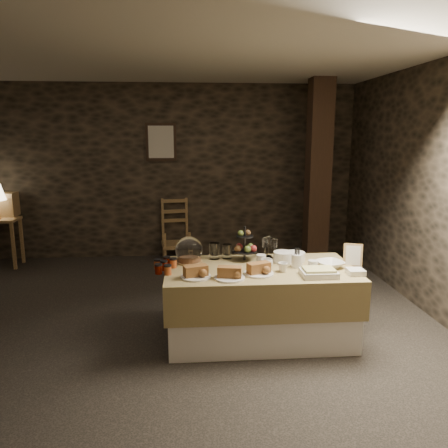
{
  "coord_description": "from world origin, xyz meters",
  "views": [
    {
      "loc": [
        0.27,
        -4.15,
        1.87
      ],
      "look_at": [
        0.61,
        0.2,
        0.97
      ],
      "focal_mm": 35.0,
      "sensor_mm": 36.0,
      "label": 1
    }
  ],
  "objects": [
    {
      "name": "storage_jar_a",
      "position": [
        0.49,
        -0.07,
        0.76
      ],
      "size": [
        0.1,
        0.1,
        0.16
      ],
      "primitive_type": "cylinder",
      "color": "white",
      "rests_on": "buffet_table"
    },
    {
      "name": "bowl",
      "position": [
        1.53,
        -0.42,
        0.7
      ],
      "size": [
        0.3,
        0.3,
        0.06
      ],
      "primitive_type": "imported",
      "rotation": [
        0.0,
        0.0,
        0.31
      ],
      "color": "silver",
      "rests_on": "buffet_table"
    },
    {
      "name": "cake_dome",
      "position": [
        0.25,
        -0.16,
        0.78
      ],
      "size": [
        0.26,
        0.26,
        0.26
      ],
      "color": "brown",
      "rests_on": "buffet_table"
    },
    {
      "name": "wine_rack",
      "position": [
        -2.45,
        2.29,
        0.87
      ],
      "size": [
        0.42,
        0.26,
        0.34
      ],
      "primitive_type": "cube",
      "color": "brown",
      "rests_on": "console_table"
    },
    {
      "name": "framed_picture",
      "position": [
        -0.15,
        2.47,
        1.75
      ],
      "size": [
        0.45,
        0.04,
        0.55
      ],
      "color": "black",
      "rests_on": "room_shell"
    },
    {
      "name": "chair",
      "position": [
        0.05,
        2.34,
        0.4
      ],
      "size": [
        0.47,
        0.45,
        0.71
      ],
      "rotation": [
        0.0,
        0.0,
        0.13
      ],
      "color": "brown",
      "rests_on": "ground_plane"
    },
    {
      "name": "square_dish",
      "position": [
        1.68,
        -0.63,
        0.7
      ],
      "size": [
        0.14,
        0.14,
        0.04
      ],
      "primitive_type": "cube",
      "color": "silver",
      "rests_on": "buffet_table"
    },
    {
      "name": "bread_platter_right",
      "position": [
        0.85,
        -0.57,
        0.72
      ],
      "size": [
        0.26,
        0.26,
        0.11
      ],
      "color": "silver",
      "rests_on": "buffet_table"
    },
    {
      "name": "plate_stack_a",
      "position": [
        1.14,
        -0.22,
        0.73
      ],
      "size": [
        0.19,
        0.19,
        0.1
      ],
      "primitive_type": "cylinder",
      "color": "silver",
      "rests_on": "buffet_table"
    },
    {
      "name": "cup_a",
      "position": [
        0.94,
        -0.42,
        0.72
      ],
      "size": [
        0.14,
        0.14,
        0.09
      ],
      "primitive_type": "imported",
      "rotation": [
        0.0,
        0.0,
        -0.28
      ],
      "color": "silver",
      "rests_on": "buffet_table"
    },
    {
      "name": "jam_jars",
      "position": [
        0.03,
        -0.39,
        0.71
      ],
      "size": [
        0.2,
        0.32,
        0.07
      ],
      "color": "#621003",
      "rests_on": "buffet_table"
    },
    {
      "name": "mug_d",
      "position": [
        1.34,
        -0.49,
        0.72
      ],
      "size": [
        0.08,
        0.08,
        0.09
      ],
      "primitive_type": "cylinder",
      "color": "silver",
      "rests_on": "buffet_table"
    },
    {
      "name": "bread_platter_left",
      "position": [
        0.3,
        -0.61,
        0.72
      ],
      "size": [
        0.26,
        0.26,
        0.11
      ],
      "color": "silver",
      "rests_on": "buffet_table"
    },
    {
      "name": "cup_b",
      "position": [
        1.07,
        -0.51,
        0.72
      ],
      "size": [
        0.11,
        0.11,
        0.08
      ],
      "primitive_type": "imported",
      "rotation": [
        0.0,
        0.0,
        0.29
      ],
      "color": "silver",
      "rests_on": "buffet_table"
    },
    {
      "name": "ground_plane",
      "position": [
        0.0,
        0.0,
        0.0
      ],
      "size": [
        5.5,
        5.0,
        0.01
      ],
      "primitive_type": "cube",
      "color": "black",
      "rests_on": "ground"
    },
    {
      "name": "bread_platter_center",
      "position": [
        0.58,
        -0.67,
        0.72
      ],
      "size": [
        0.26,
        0.26,
        0.11
      ],
      "color": "silver",
      "rests_on": "buffet_table"
    },
    {
      "name": "mug_c",
      "position": [
        0.91,
        -0.29,
        0.72
      ],
      "size": [
        0.09,
        0.09,
        0.09
      ],
      "primitive_type": "cylinder",
      "color": "silver",
      "rests_on": "buffet_table"
    },
    {
      "name": "storage_jar_b",
      "position": [
        0.61,
        -0.06,
        0.75
      ],
      "size": [
        0.09,
        0.09,
        0.14
      ],
      "primitive_type": "cylinder",
      "color": "white",
      "rests_on": "buffet_table"
    },
    {
      "name": "plate_stack_b",
      "position": [
        1.25,
        -0.19,
        0.72
      ],
      "size": [
        0.2,
        0.2,
        0.08
      ],
      "primitive_type": "cylinder",
      "color": "silver",
      "rests_on": "buffet_table"
    },
    {
      "name": "menu_frame",
      "position": [
        1.76,
        -0.36,
        0.77
      ],
      "size": [
        0.18,
        0.12,
        0.22
      ],
      "primitive_type": "cube",
      "rotation": [
        -0.24,
        0.0,
        -0.32
      ],
      "color": "brown",
      "rests_on": "buffet_table"
    },
    {
      "name": "timber_column",
      "position": [
        2.03,
        1.78,
        1.3
      ],
      "size": [
        0.3,
        0.3,
        2.6
      ],
      "primitive_type": "cube",
      "color": "black",
      "rests_on": "ground_plane"
    },
    {
      "name": "cutlery_holder",
      "position": [
        1.23,
        -0.39,
        0.74
      ],
      "size": [
        0.1,
        0.1,
        0.12
      ],
      "primitive_type": "cylinder",
      "color": "silver",
      "rests_on": "buffet_table"
    },
    {
      "name": "fruit_stand",
      "position": [
        0.78,
        -0.14,
        0.81
      ],
      "size": [
        0.23,
        0.23,
        0.33
      ],
      "rotation": [
        0.0,
        0.0,
        -0.41
      ],
      "color": "black",
      "rests_on": "buffet_table"
    },
    {
      "name": "buffet_table",
      "position": [
        0.89,
        -0.39,
        0.39
      ],
      "size": [
        1.71,
        0.91,
        0.68
      ],
      "color": "white",
      "rests_on": "ground_plane"
    },
    {
      "name": "tart_dish",
      "position": [
        1.35,
        -0.66,
        0.71
      ],
      "size": [
        0.3,
        0.22,
        0.07
      ],
      "color": "silver",
      "rests_on": "buffet_table"
    },
    {
      "name": "room_shell",
      "position": [
        0.0,
        0.0,
        1.56
      ],
      "size": [
        5.52,
        5.02,
        2.6
      ],
      "color": "black",
      "rests_on": "ground"
    }
  ]
}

